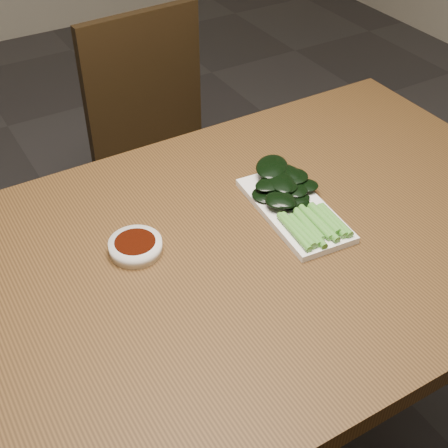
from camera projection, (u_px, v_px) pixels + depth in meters
table at (222, 281)px, 1.18m from camera, size 1.40×0.80×0.75m
chair_far at (165, 156)px, 1.86m from camera, size 0.39×0.39×0.89m
sauce_bowl at (136, 246)px, 1.13m from camera, size 0.10×0.10×0.02m
serving_plate at (294, 210)px, 1.22m from camera, size 0.15×0.27×0.01m
gai_lan at (289, 192)px, 1.23m from camera, size 0.15×0.30×0.03m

